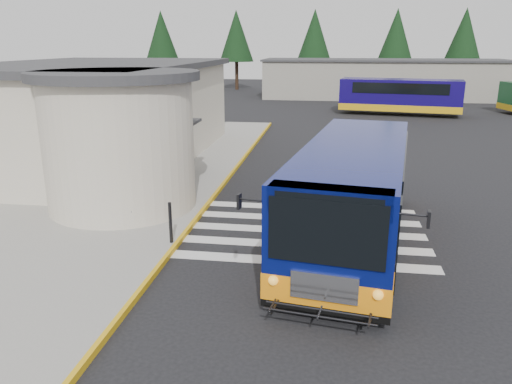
# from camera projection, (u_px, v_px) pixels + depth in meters

# --- Properties ---
(ground) EXTENTS (140.00, 140.00, 0.00)m
(ground) POSITION_uv_depth(u_px,v_px,m) (316.00, 223.00, 16.89)
(ground) COLOR black
(ground) RESTS_ON ground
(sidewalk) EXTENTS (10.00, 34.00, 0.15)m
(sidewalk) POSITION_uv_depth(u_px,v_px,m) (113.00, 180.00, 21.92)
(sidewalk) COLOR gray
(sidewalk) RESTS_ON ground
(curb_strip) EXTENTS (0.12, 34.00, 0.16)m
(curb_strip) POSITION_uv_depth(u_px,v_px,m) (223.00, 185.00, 21.23)
(curb_strip) COLOR gold
(curb_strip) RESTS_ON ground
(station_building) EXTENTS (12.70, 18.70, 4.80)m
(station_building) POSITION_uv_depth(u_px,v_px,m) (98.00, 114.00, 24.22)
(station_building) COLOR beige
(station_building) RESTS_ON ground
(crosswalk) EXTENTS (8.00, 5.35, 0.01)m
(crosswalk) POSITION_uv_depth(u_px,v_px,m) (299.00, 231.00, 16.20)
(crosswalk) COLOR silver
(crosswalk) RESTS_ON ground
(depot_building) EXTENTS (26.40, 8.40, 4.20)m
(depot_building) POSITION_uv_depth(u_px,v_px,m) (383.00, 79.00, 55.26)
(depot_building) COLOR gray
(depot_building) RESTS_ON ground
(tree_line) EXTENTS (58.40, 4.40, 10.00)m
(tree_line) POSITION_uv_depth(u_px,v_px,m) (382.00, 36.00, 61.47)
(tree_line) COLOR black
(tree_line) RESTS_ON ground
(transit_bus) EXTENTS (4.80, 11.05, 3.04)m
(transit_bus) POSITION_uv_depth(u_px,v_px,m) (353.00, 197.00, 14.85)
(transit_bus) COLOR #07105A
(transit_bus) RESTS_ON ground
(pedestrian_a) EXTENTS (0.65, 0.75, 1.74)m
(pedestrian_a) POSITION_uv_depth(u_px,v_px,m) (130.00, 200.00, 15.99)
(pedestrian_a) COLOR black
(pedestrian_a) RESTS_ON sidewalk
(pedestrian_b) EXTENTS (0.74, 0.87, 1.59)m
(pedestrian_b) POSITION_uv_depth(u_px,v_px,m) (112.00, 198.00, 16.47)
(pedestrian_b) COLOR black
(pedestrian_b) RESTS_ON sidewalk
(bollard) EXTENTS (0.10, 0.10, 1.25)m
(bollard) POSITION_uv_depth(u_px,v_px,m) (170.00, 223.00, 14.70)
(bollard) COLOR black
(bollard) RESTS_ON sidewalk
(far_bus_a) EXTENTS (10.26, 4.46, 2.56)m
(far_bus_a) POSITION_uv_depth(u_px,v_px,m) (400.00, 95.00, 42.18)
(far_bus_a) COLOR #110752
(far_bus_a) RESTS_ON ground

